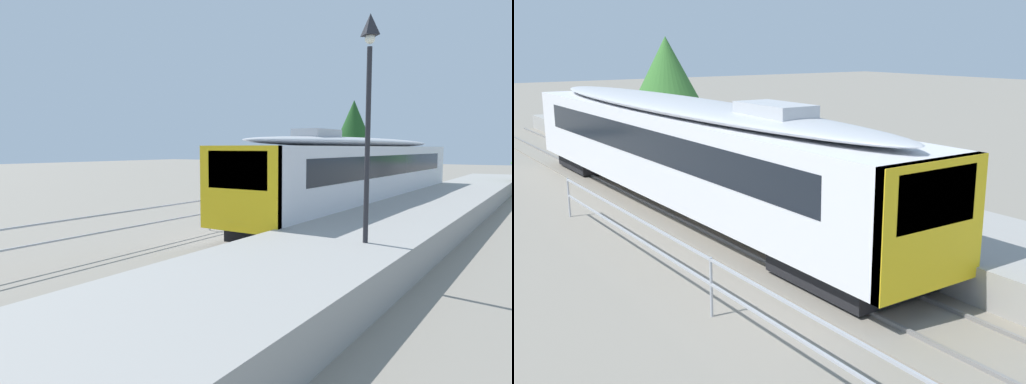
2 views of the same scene
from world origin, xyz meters
TOP-DOWN VIEW (x-y plane):
  - ground_plane at (-3.00, 22.00)m, footprint 160.00×160.00m
  - track_rails at (0.00, 22.00)m, footprint 3.20×60.00m
  - commuter_train at (0.00, 28.64)m, footprint 2.82×20.97m
  - station_platform at (3.25, 22.00)m, footprint 3.90×60.00m
  - tree_behind_carpark at (6.80, 43.82)m, footprint 3.82×3.82m

SIDE VIEW (x-z plane):
  - ground_plane at x=-3.00m, z-range 0.00..0.00m
  - track_rails at x=0.00m, z-range -0.04..0.10m
  - station_platform at x=3.25m, z-range 0.00..0.90m
  - commuter_train at x=0.00m, z-range 0.28..4.02m
  - tree_behind_carpark at x=6.80m, z-range 1.02..6.74m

